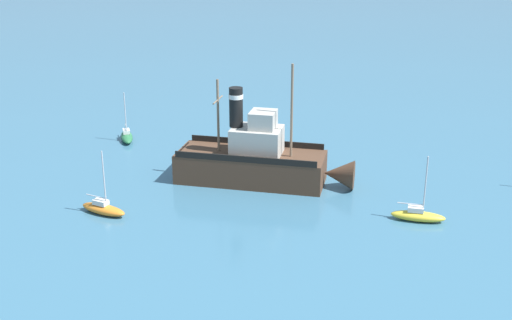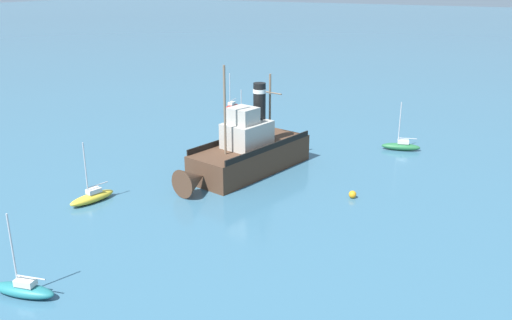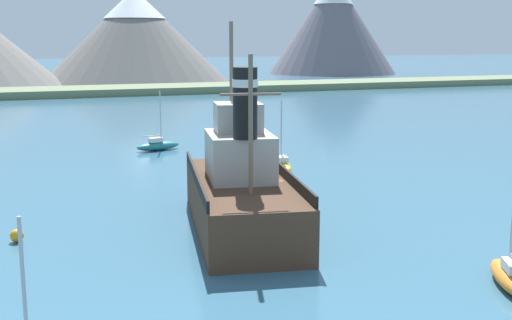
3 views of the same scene
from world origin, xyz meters
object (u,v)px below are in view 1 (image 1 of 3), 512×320
Objects in this scene: sailboat_yellow at (418,215)px; mooring_buoy at (272,139)px; old_tugboat at (258,160)px; sailboat_orange at (103,208)px; sailboat_green at (127,136)px.

sailboat_yellow is 20.36m from mooring_buoy.
old_tugboat is 3.02× the size of sailboat_orange.
sailboat_green is 1.00× the size of sailboat_orange.
old_tugboat reaches higher than sailboat_yellow.
sailboat_yellow and sailboat_orange have the same top height.
sailboat_green is at bearing -173.03° from sailboat_orange.
mooring_buoy is at bearing 174.06° from old_tugboat.
old_tugboat reaches higher than sailboat_green.
sailboat_orange is 20.90m from mooring_buoy.
sailboat_yellow is at bearing 58.24° from old_tugboat.
mooring_buoy is (-10.28, 1.07, -1.53)m from old_tugboat.
mooring_buoy is (0.11, 14.26, -0.13)m from sailboat_green.
sailboat_green is 14.27m from mooring_buoy.
sailboat_green is at bearing -128.21° from old_tugboat.
sailboat_green and sailboat_orange have the same top height.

